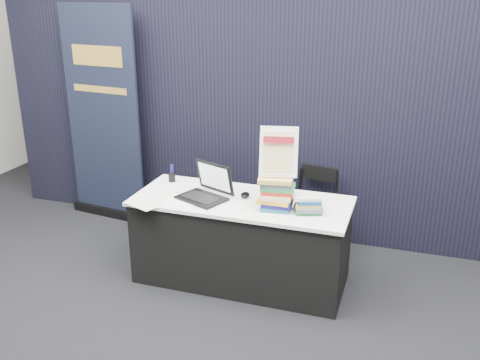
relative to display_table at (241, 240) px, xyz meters
name	(u,v)px	position (x,y,z in m)	size (l,w,h in m)	color
floor	(219,313)	(0.00, -0.55, -0.38)	(8.00, 8.00, 0.00)	black
wall_back	(322,39)	(0.00, 3.45, 1.37)	(8.00, 0.02, 3.50)	beige
drape_partition	(275,119)	(0.00, 1.05, 0.82)	(6.00, 0.08, 2.40)	black
display_table	(241,240)	(0.00, 0.00, 0.00)	(1.80, 0.75, 0.75)	black
laptop	(204,190)	(-0.31, -0.05, 0.44)	(0.46, 0.44, 0.29)	black
mouse	(245,195)	(0.01, 0.07, 0.39)	(0.07, 0.12, 0.04)	black
brochure_left	(171,195)	(-0.60, -0.09, 0.38)	(0.28, 0.20, 0.00)	beige
brochure_mid	(144,204)	(-0.72, -0.33, 0.38)	(0.28, 0.20, 0.00)	silver
brochure_right	(185,200)	(-0.44, -0.15, 0.38)	(0.29, 0.21, 0.00)	white
pen_cup	(172,177)	(-0.73, 0.22, 0.41)	(0.06, 0.06, 0.08)	black
book_stack_tall	(277,193)	(0.32, -0.10, 0.51)	(0.26, 0.21, 0.27)	#1B5C67
book_stack_short	(308,204)	(0.57, -0.09, 0.44)	(0.23, 0.20, 0.14)	#228148
info_sign	(279,152)	(0.32, -0.07, 0.83)	(0.31, 0.17, 0.40)	black
pullup_banner	(104,128)	(-1.82, 0.86, 0.63)	(0.97, 0.22, 2.27)	black
stacking_chair	(315,207)	(0.48, 0.75, 0.08)	(0.41, 0.42, 0.81)	black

